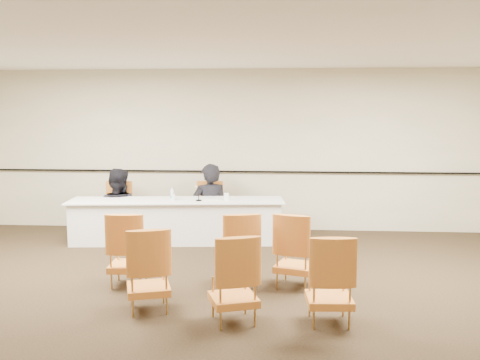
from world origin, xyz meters
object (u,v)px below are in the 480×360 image
object	(u,v)px
panel_table	(177,221)
aud_chair_front_mid	(240,249)
water_bottle	(172,194)
aud_chair_front_left	(128,249)
coffee_cup	(226,197)
panelist_second	(118,216)
drinking_glass	(174,197)
panelist_main	(210,215)
aud_chair_back_mid	(233,278)
microphone	(199,193)
aud_chair_back_right	(329,279)
panelist_main_chair	(210,209)
aud_chair_back_left	(148,269)
aud_chair_front_right	(295,250)
panelist_second_chair	(117,209)

from	to	relation	value
panel_table	aud_chair_front_mid	size ratio (longest dim) A/B	3.81
water_bottle	aud_chair_front_left	xyz separation A→B (m)	(-0.08, -2.35, -0.35)
coffee_cup	aud_chair_front_left	distance (m)	2.56
panelist_second	coffee_cup	xyz separation A→B (m)	(2.02, -0.46, 0.44)
drinking_glass	panel_table	bearing A→B (deg)	59.85
aud_chair_front_mid	panelist_main	bearing A→B (deg)	91.28
aud_chair_front_mid	aud_chair_back_mid	bearing A→B (deg)	-102.23
microphone	aud_chair_back_mid	world-z (taller)	microphone
panel_table	panelist_main	distance (m)	0.77
aud_chair_back_mid	aud_chair_back_right	distance (m)	1.00
panelist_main_chair	aud_chair_front_left	xyz separation A→B (m)	(-0.64, -2.96, 0.00)
microphone	aud_chair_back_left	size ratio (longest dim) A/B	0.27
panelist_main	panelist_second	xyz separation A→B (m)	(-1.65, -0.16, -0.01)
aud_chair_back_mid	panelist_main_chair	bearing A→B (deg)	81.49
panelist_main_chair	water_bottle	size ratio (longest dim) A/B	4.64
panelist_main	drinking_glass	size ratio (longest dim) A/B	18.59
panel_table	coffee_cup	bearing A→B (deg)	-7.16
panelist_second	panelist_main	bearing A→B (deg)	-169.65
coffee_cup	water_bottle	bearing A→B (deg)	179.28
panelist_main_chair	water_bottle	world-z (taller)	panelist_main_chair
panelist_second	aud_chair_front_right	distance (m)	4.11
aud_chair_front_right	panelist_second	bearing A→B (deg)	156.79
panelist_second_chair	coffee_cup	xyz separation A→B (m)	(2.02, -0.46, 0.31)
panelist_second_chair	drinking_glass	distance (m)	1.27
coffee_cup	aud_chair_back_mid	size ratio (longest dim) A/B	0.13
panelist_second	panelist_main_chair	bearing A→B (deg)	-169.65
panelist_main_chair	drinking_glass	size ratio (longest dim) A/B	9.50
aud_chair_back_left	aud_chair_back_mid	world-z (taller)	same
panelist_second_chair	aud_chair_front_mid	size ratio (longest dim) A/B	1.00
panelist_main_chair	panelist_second_chair	size ratio (longest dim) A/B	1.00
aud_chair_front_mid	aud_chair_back_left	world-z (taller)	same
aud_chair_front_right	aud_chair_back_left	bearing A→B (deg)	-132.10
microphone	aud_chair_front_left	xyz separation A→B (m)	(-0.55, -2.28, -0.38)
panelist_second_chair	drinking_glass	xyz separation A→B (m)	(1.13, -0.50, 0.30)
panel_table	drinking_glass	size ratio (longest dim) A/B	36.18
panelist_main_chair	panel_table	bearing A→B (deg)	-134.82
drinking_glass	aud_chair_back_left	xyz separation A→B (m)	(0.35, -3.15, -0.30)
panelist_main	panelist_second	size ratio (longest dim) A/B	1.08
panelist_second_chair	aud_chair_front_right	xyz separation A→B (m)	(3.12, -2.68, 0.00)
aud_chair_front_left	aud_chair_back_right	size ratio (longest dim) A/B	1.00
panelist_second_chair	drinking_glass	size ratio (longest dim) A/B	9.50
aud_chair_back_left	coffee_cup	bearing A→B (deg)	62.73
drinking_glass	coffee_cup	bearing A→B (deg)	2.57
panelist_main	aud_chair_front_mid	bearing A→B (deg)	84.90
drinking_glass	aud_chair_front_left	world-z (taller)	aud_chair_front_left
panel_table	panelist_second	world-z (taller)	panelist_second
microphone	aud_chair_front_right	distance (m)	2.69
panelist_second	aud_chair_front_mid	distance (m)	3.61
water_bottle	aud_chair_back_mid	bearing A→B (deg)	-68.70
panelist_second_chair	aud_chair_back_mid	size ratio (longest dim) A/B	1.00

